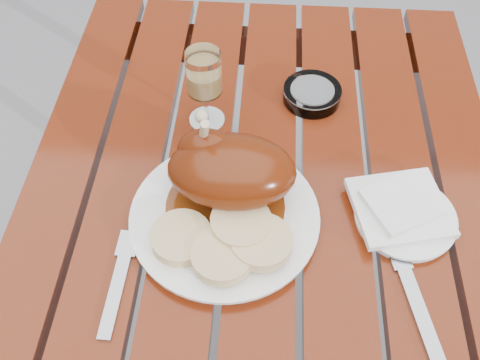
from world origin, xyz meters
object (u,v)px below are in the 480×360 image
dinner_plate (225,218)px  ashtray (312,94)px  table (256,325)px  side_plate (405,218)px  wine_glass (205,89)px

dinner_plate → ashtray: 0.32m
table → side_plate: size_ratio=7.49×
side_plate → dinner_plate: bearing=-175.8°
table → dinner_plate: 0.39m
dinner_plate → side_plate: 0.28m
table → wine_glass: 0.52m
wine_glass → ashtray: (0.19, 0.07, -0.06)m
table → wine_glass: (-0.11, 0.23, 0.45)m
ashtray → table: bearing=-105.1°
ashtray → wine_glass: bearing=-160.7°
side_plate → ashtray: size_ratio=1.48×
side_plate → ashtray: 0.30m
dinner_plate → side_plate: bearing=4.2°
side_plate → wine_glass: bearing=149.4°
table → wine_glass: wine_glass is taller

